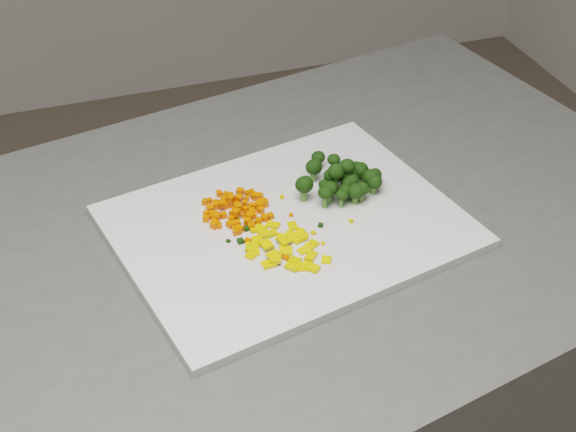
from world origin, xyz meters
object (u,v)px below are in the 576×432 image
object	(u,v)px
cutting_board	(288,226)
broccoli_pile	(339,171)
carrot_pile	(236,205)
pepper_pile	(284,247)

from	to	relation	value
cutting_board	broccoli_pile	world-z (taller)	broccoli_pile
cutting_board	broccoli_pile	xyz separation A→B (m)	(0.09, 0.05, 0.03)
cutting_board	broccoli_pile	bearing A→B (deg)	30.28
cutting_board	carrot_pile	xyz separation A→B (m)	(-0.05, 0.04, 0.02)
carrot_pile	pepper_pile	xyz separation A→B (m)	(0.03, -0.09, -0.01)
carrot_pile	pepper_pile	size ratio (longest dim) A/B	0.86
pepper_pile	broccoli_pile	size ratio (longest dim) A/B	0.97
carrot_pile	pepper_pile	world-z (taller)	carrot_pile
cutting_board	pepper_pile	size ratio (longest dim) A/B	3.88
cutting_board	pepper_pile	distance (m)	0.06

